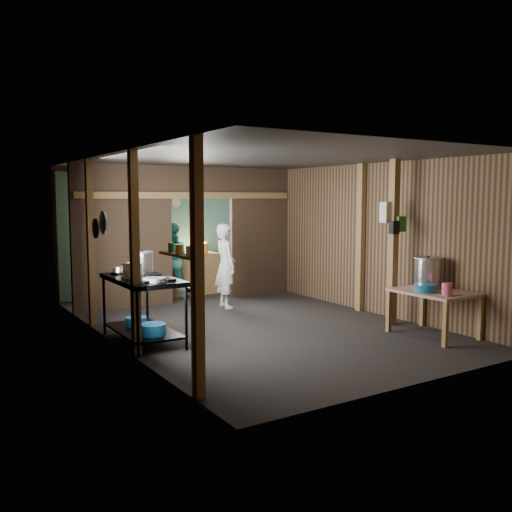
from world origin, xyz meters
TOP-DOWN VIEW (x-y plane):
  - floor at (0.00, 0.00)m, footprint 4.50×7.00m
  - ceiling at (0.00, 0.00)m, footprint 4.50×7.00m
  - wall_back at (0.00, 3.50)m, footprint 4.50×0.00m
  - wall_front at (0.00, -3.50)m, footprint 4.50×0.00m
  - wall_left at (-2.25, 0.00)m, footprint 0.00×7.00m
  - wall_right at (2.25, 0.00)m, footprint 0.00×7.00m
  - partition_left at (-1.32, 2.20)m, footprint 1.85×0.10m
  - partition_right at (1.57, 2.20)m, footprint 1.35×0.10m
  - partition_header at (0.25, 2.20)m, footprint 1.30×0.10m
  - turquoise_panel at (0.00, 3.44)m, footprint 4.40×0.06m
  - back_counter at (0.30, 2.95)m, footprint 1.20×0.50m
  - wall_clock at (0.25, 3.40)m, footprint 0.20×0.03m
  - post_left_a at (-2.18, -2.60)m, footprint 0.10×0.12m
  - post_left_b at (-2.18, -0.80)m, footprint 0.10×0.12m
  - post_left_c at (-2.18, 1.20)m, footprint 0.10×0.12m
  - post_right at (2.18, -0.20)m, footprint 0.10×0.12m
  - post_free at (1.85, -1.30)m, footprint 0.12×0.12m
  - cross_beam at (0.00, 2.15)m, footprint 4.40×0.12m
  - pan_lid_big at (-2.21, 0.40)m, footprint 0.03×0.34m
  - pan_lid_small at (-2.21, 0.80)m, footprint 0.03×0.30m
  - wall_shelf at (-2.15, -2.10)m, footprint 0.14×0.80m
  - jar_white at (-2.15, -2.35)m, footprint 0.07×0.07m
  - jar_yellow at (-2.15, -2.10)m, footprint 0.08×0.08m
  - jar_green at (-2.15, -1.88)m, footprint 0.06×0.06m
  - bag_white at (1.80, -1.22)m, footprint 0.22×0.15m
  - bag_green at (1.92, -1.36)m, footprint 0.16×0.12m
  - bag_black at (1.78, -1.38)m, footprint 0.14×0.10m
  - gas_range at (-1.88, -0.24)m, footprint 0.79×1.54m
  - prep_table at (1.83, -2.15)m, footprint 0.82×1.12m
  - stove_pot_large at (-1.71, 0.21)m, footprint 0.39×0.39m
  - stove_pot_med at (-2.05, -0.33)m, footprint 0.30×0.30m
  - stove_saucepan at (-2.05, 0.27)m, footprint 0.21×0.21m
  - frying_pan at (-1.88, -0.70)m, footprint 0.34×0.54m
  - blue_tub_front at (-1.88, -0.59)m, footprint 0.36×0.36m
  - blue_tub_back at (-1.88, 0.04)m, footprint 0.30×0.30m
  - stock_pot at (1.96, -1.90)m, footprint 0.48×0.48m
  - wash_basin at (1.64, -2.15)m, footprint 0.38×0.38m
  - pink_bucket at (1.70, -2.48)m, footprint 0.18×0.18m
  - knife at (1.69, -2.61)m, footprint 0.30×0.05m
  - yellow_tub at (0.56, 2.95)m, footprint 0.38×0.38m
  - red_cup at (-0.05, 2.95)m, footprint 0.13×0.13m
  - cook at (0.28, 1.29)m, footprint 0.42×0.60m
  - worker_back at (-0.19, 2.69)m, footprint 0.91×0.83m

SIDE VIEW (x-z plane):
  - floor at x=0.00m, z-range 0.00..0.00m
  - blue_tub_back at x=-1.88m, z-range 0.18..0.30m
  - blue_tub_front at x=-1.88m, z-range 0.18..0.32m
  - prep_table at x=1.83m, z-range 0.00..0.66m
  - back_counter at x=0.30m, z-range 0.00..0.85m
  - gas_range at x=-1.88m, z-range 0.00..0.91m
  - knife at x=1.69m, z-range 0.67..0.67m
  - wash_basin at x=1.64m, z-range 0.66..0.78m
  - pink_bucket at x=1.70m, z-range 0.66..0.83m
  - worker_back at x=-0.19m, z-range 0.00..1.52m
  - cook at x=0.28m, z-range 0.00..1.54m
  - stock_pot at x=1.96m, z-range 0.64..1.12m
  - red_cup at x=-0.05m, z-range 0.85..1.00m
  - frying_pan at x=-1.88m, z-range 0.90..0.97m
  - yellow_tub at x=0.56m, z-range 0.85..1.06m
  - stove_saucepan at x=-2.05m, z-range 0.91..1.01m
  - stove_pot_med at x=-2.05m, z-range 0.89..1.13m
  - stove_pot_large at x=-1.71m, z-range 0.89..1.22m
  - turquoise_panel at x=0.00m, z-range 0.00..2.50m
  - wall_back at x=0.00m, z-range 0.00..2.60m
  - wall_front at x=0.00m, z-range 0.00..2.60m
  - wall_left at x=-2.25m, z-range 0.00..2.60m
  - wall_right at x=2.25m, z-range 0.00..2.60m
  - partition_left at x=-1.32m, z-range 0.00..2.60m
  - partition_right at x=1.57m, z-range 0.00..2.60m
  - post_left_a at x=-2.18m, z-range 0.00..2.60m
  - post_left_b at x=-2.18m, z-range 0.00..2.60m
  - post_left_c at x=-2.18m, z-range 0.00..2.60m
  - post_right at x=2.18m, z-range 0.00..2.60m
  - post_free at x=1.85m, z-range 0.00..2.60m
  - wall_shelf at x=-2.15m, z-range 1.39..1.41m
  - jar_white at x=-2.15m, z-range 1.42..1.52m
  - jar_yellow at x=-2.15m, z-range 1.42..1.52m
  - jar_green at x=-2.15m, z-range 1.42..1.52m
  - pan_lid_small at x=-2.21m, z-range 1.40..1.70m
  - bag_black at x=1.78m, z-range 1.45..1.65m
  - bag_green at x=1.92m, z-range 1.48..1.72m
  - pan_lid_big at x=-2.21m, z-range 1.48..1.82m
  - bag_white at x=1.80m, z-range 1.62..1.94m
  - wall_clock at x=0.25m, z-range 1.80..2.00m
  - cross_beam at x=0.00m, z-range 1.99..2.11m
  - partition_header at x=0.25m, z-range 2.00..2.60m
  - ceiling at x=0.00m, z-range 2.60..2.60m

